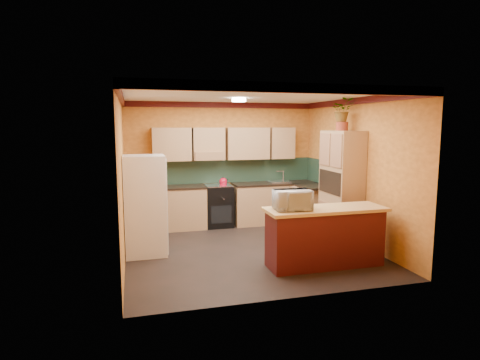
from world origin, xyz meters
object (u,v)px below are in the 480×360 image
(stove, at_px, (218,206))
(fridge, at_px, (145,205))
(microwave, at_px, (292,200))
(base_cabinets_back, at_px, (246,205))
(pantry, at_px, (341,187))
(breakfast_bar, at_px, (325,238))

(stove, bearing_deg, fridge, -135.72)
(fridge, bearing_deg, microwave, -32.06)
(base_cabinets_back, xyz_separation_m, stove, (-0.62, -0.00, 0.02))
(base_cabinets_back, bearing_deg, pantry, -51.84)
(base_cabinets_back, xyz_separation_m, fridge, (-2.23, -1.56, 0.41))
(pantry, distance_m, microwave, 1.87)
(pantry, relative_size, breakfast_bar, 1.17)
(pantry, height_order, breakfast_bar, pantry)
(fridge, height_order, breakfast_bar, fridge)
(fridge, height_order, microwave, fridge)
(stove, relative_size, pantry, 0.43)
(base_cabinets_back, bearing_deg, breakfast_bar, -80.99)
(stove, xyz_separation_m, fridge, (-1.60, -1.56, 0.39))
(fridge, distance_m, microwave, 2.53)
(stove, distance_m, fridge, 2.28)
(stove, distance_m, microwave, 3.01)
(base_cabinets_back, xyz_separation_m, pantry, (1.37, -1.74, 0.61))
(microwave, bearing_deg, fridge, 151.81)
(stove, xyz_separation_m, breakfast_bar, (1.08, -2.90, -0.02))
(stove, distance_m, breakfast_bar, 3.10)
(base_cabinets_back, height_order, pantry, pantry)
(base_cabinets_back, height_order, fridge, fridge)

